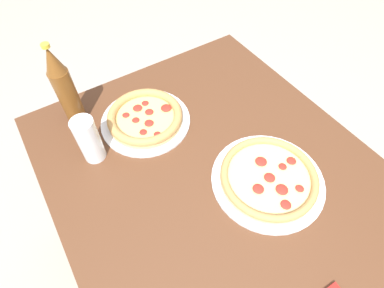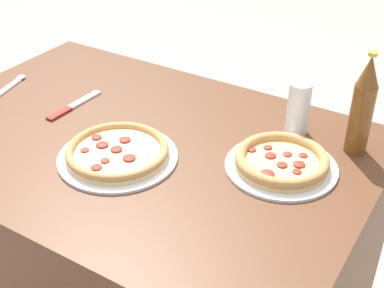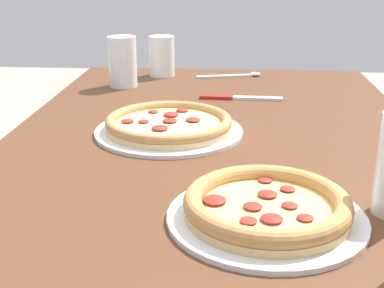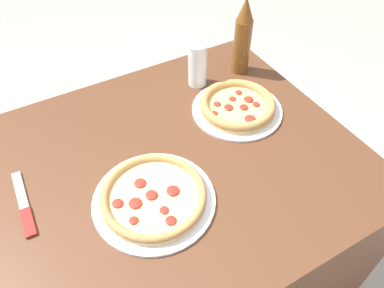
{
  "view_description": "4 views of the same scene",
  "coord_description": "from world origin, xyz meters",
  "px_view_note": "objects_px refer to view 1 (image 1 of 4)",
  "views": [
    {
      "loc": [
        0.21,
        -0.3,
        1.43
      ],
      "look_at": [
        -0.21,
        -0.03,
        0.77
      ],
      "focal_mm": 28.0,
      "sensor_mm": 36.0,
      "label": 1
    },
    {
      "loc": [
        -0.78,
        0.96,
        1.48
      ],
      "look_at": [
        -0.19,
        0.01,
        0.76
      ],
      "focal_mm": 50.0,
      "sensor_mm": 36.0,
      "label": 2
    },
    {
      "loc": [
        -1.07,
        -0.03,
        1.07
      ],
      "look_at": [
        -0.2,
        0.04,
        0.75
      ],
      "focal_mm": 50.0,
      "sensor_mm": 36.0,
      "label": 3
    },
    {
      "loc": [
        0.16,
        0.62,
        1.49
      ],
      "look_at": [
        -0.18,
        0.01,
        0.75
      ],
      "focal_mm": 35.0,
      "sensor_mm": 36.0,
      "label": 4
    }
  ],
  "objects_px": {
    "pizza_pepperoni": "(269,178)",
    "beer_bottle": "(64,88)",
    "pizza_margherita": "(145,118)",
    "glass_iced_tea": "(89,141)"
  },
  "relations": [
    {
      "from": "pizza_pepperoni",
      "to": "beer_bottle",
      "type": "height_order",
      "value": "beer_bottle"
    },
    {
      "from": "pizza_margherita",
      "to": "pizza_pepperoni",
      "type": "xyz_separation_m",
      "value": [
        0.37,
        0.18,
        -0.0
      ]
    },
    {
      "from": "glass_iced_tea",
      "to": "beer_bottle",
      "type": "relative_size",
      "value": 0.54
    },
    {
      "from": "pizza_pepperoni",
      "to": "beer_bottle",
      "type": "distance_m",
      "value": 0.63
    },
    {
      "from": "pizza_pepperoni",
      "to": "beer_bottle",
      "type": "bearing_deg",
      "value": -144.65
    },
    {
      "from": "beer_bottle",
      "to": "pizza_pepperoni",
      "type": "bearing_deg",
      "value": 35.35
    },
    {
      "from": "pizza_margherita",
      "to": "beer_bottle",
      "type": "distance_m",
      "value": 0.25
    },
    {
      "from": "pizza_margherita",
      "to": "beer_bottle",
      "type": "relative_size",
      "value": 1.02
    },
    {
      "from": "pizza_margherita",
      "to": "pizza_pepperoni",
      "type": "height_order",
      "value": "pizza_margherita"
    },
    {
      "from": "pizza_margherita",
      "to": "beer_bottle",
      "type": "height_order",
      "value": "beer_bottle"
    }
  ]
}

